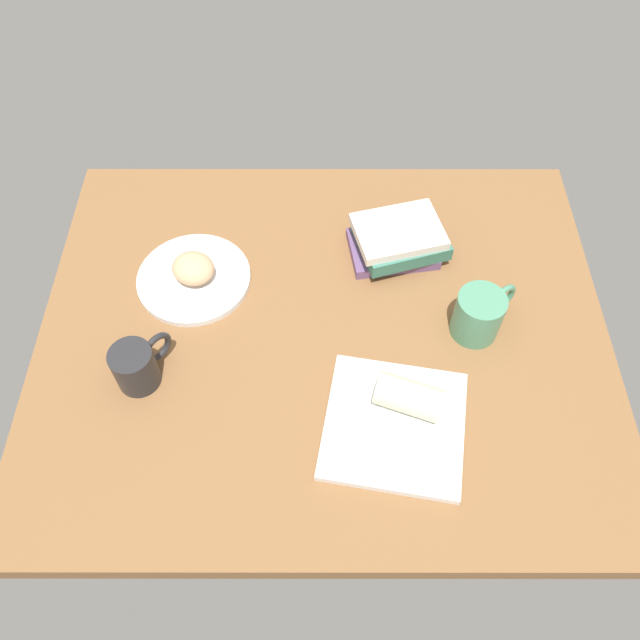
# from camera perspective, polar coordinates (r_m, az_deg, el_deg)

# --- Properties ---
(dining_table) EXTENTS (1.10, 0.90, 0.04)m
(dining_table) POSITION_cam_1_polar(r_m,az_deg,el_deg) (1.27, 0.32, -1.36)
(dining_table) COLOR brown
(dining_table) RESTS_ON ground
(round_plate) EXTENTS (0.23, 0.23, 0.01)m
(round_plate) POSITION_cam_1_polar(r_m,az_deg,el_deg) (1.34, -11.06, 3.60)
(round_plate) COLOR white
(round_plate) RESTS_ON dining_table
(scone_pastry) EXTENTS (0.12, 0.11, 0.05)m
(scone_pastry) POSITION_cam_1_polar(r_m,az_deg,el_deg) (1.31, -11.13, 4.50)
(scone_pastry) COLOR tan
(scone_pastry) RESTS_ON round_plate
(square_plate) EXTENTS (0.28, 0.28, 0.02)m
(square_plate) POSITION_cam_1_polar(r_m,az_deg,el_deg) (1.15, 6.57, -9.21)
(square_plate) COLOR white
(square_plate) RESTS_ON dining_table
(sauce_cup) EXTENTS (0.05, 0.05, 0.03)m
(sauce_cup) POSITION_cam_1_polar(r_m,az_deg,el_deg) (1.11, 5.26, -10.84)
(sauce_cup) COLOR silver
(sauce_cup) RESTS_ON square_plate
(breakfast_wrap) EXTENTS (0.13, 0.10, 0.06)m
(breakfast_wrap) POSITION_cam_1_polar(r_m,az_deg,el_deg) (1.13, 7.85, -6.72)
(breakfast_wrap) COLOR beige
(breakfast_wrap) RESTS_ON square_plate
(book_stack) EXTENTS (0.21, 0.18, 0.08)m
(book_stack) POSITION_cam_1_polar(r_m,az_deg,el_deg) (1.35, 6.89, 7.02)
(book_stack) COLOR #6B4C7A
(book_stack) RESTS_ON dining_table
(coffee_mug) EXTENTS (0.13, 0.11, 0.10)m
(coffee_mug) POSITION_cam_1_polar(r_m,az_deg,el_deg) (1.25, 13.89, 0.56)
(coffee_mug) COLOR #4C8C6B
(coffee_mug) RESTS_ON dining_table
(second_mug) EXTENTS (0.10, 0.11, 0.09)m
(second_mug) POSITION_cam_1_polar(r_m,az_deg,el_deg) (1.20, -15.87, -3.88)
(second_mug) COLOR #262628
(second_mug) RESTS_ON dining_table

